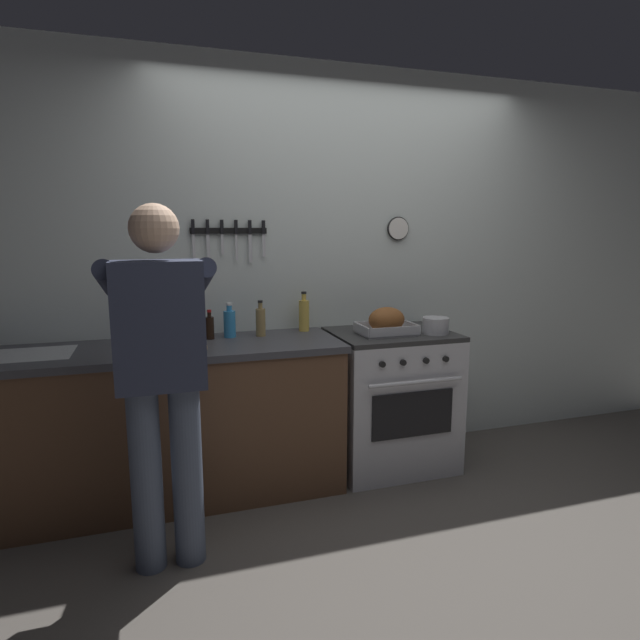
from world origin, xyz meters
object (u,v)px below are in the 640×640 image
object	(u,v)px
person_cook	(161,366)
bottle_cooking_oil	(304,315)
saucepan	(435,326)
bottle_wine_red	(170,320)
cutting_board	(173,346)
bottle_soy_sauce	(210,327)
roasting_pan	(387,322)
bottle_vinegar	(261,321)
stove	(390,399)
bottle_dish_soap	(230,323)

from	to	relation	value
person_cook	bottle_cooking_oil	world-z (taller)	person_cook
saucepan	bottle_wine_red	world-z (taller)	bottle_wine_red
person_cook	bottle_cooking_oil	xyz separation A→B (m)	(0.91, 0.85, 0.06)
cutting_board	bottle_soy_sauce	world-z (taller)	bottle_soy_sauce
roasting_pan	bottle_vinegar	distance (m)	0.79
cutting_board	bottle_vinegar	bearing A→B (deg)	17.11
person_cook	bottle_cooking_oil	size ratio (longest dim) A/B	6.44
bottle_soy_sauce	stove	bearing A→B (deg)	-6.49
person_cook	bottle_soy_sauce	world-z (taller)	person_cook
saucepan	bottle_cooking_oil	world-z (taller)	bottle_cooking_oil
bottle_wine_red	bottle_soy_sauce	bearing A→B (deg)	9.85
bottle_soy_sauce	cutting_board	bearing A→B (deg)	-143.50
person_cook	bottle_vinegar	distance (m)	0.98
person_cook	bottle_dish_soap	world-z (taller)	person_cook
cutting_board	bottle_soy_sauce	distance (m)	0.29
cutting_board	bottle_dish_soap	bearing A→B (deg)	28.35
bottle_dish_soap	bottle_vinegar	bearing A→B (deg)	-6.85
person_cook	bottle_cooking_oil	bearing A→B (deg)	-40.69
person_cook	bottle_wine_red	xyz separation A→B (m)	(0.07, 0.74, 0.08)
bottle_vinegar	bottle_wine_red	xyz separation A→B (m)	(-0.54, -0.04, 0.04)
saucepan	roasting_pan	bearing A→B (deg)	165.74
roasting_pan	bottle_vinegar	size ratio (longest dim) A/B	1.58
roasting_pan	saucepan	world-z (taller)	roasting_pan
saucepan	cutting_board	world-z (taller)	saucepan
saucepan	bottle_soy_sauce	world-z (taller)	bottle_soy_sauce
person_cook	cutting_board	world-z (taller)	person_cook
roasting_pan	bottle_cooking_oil	bearing A→B (deg)	150.60
bottle_cooking_oil	stove	bearing A→B (deg)	-21.31
person_cook	bottle_soy_sauce	bearing A→B (deg)	-14.73
bottle_soy_sauce	bottle_wine_red	size ratio (longest dim) A/B	0.56
roasting_pan	cutting_board	distance (m)	1.30
saucepan	bottle_vinegar	xyz separation A→B (m)	(-1.07, 0.26, 0.04)
saucepan	bottle_cooking_oil	size ratio (longest dim) A/B	0.65
bottle_soy_sauce	bottle_wine_red	bearing A→B (deg)	-170.15
bottle_vinegar	bottle_cooking_oil	xyz separation A→B (m)	(0.30, 0.08, 0.02)
roasting_pan	bottle_cooking_oil	distance (m)	0.53
bottle_vinegar	bottle_soy_sauce	size ratio (longest dim) A/B	1.25
stove	person_cook	distance (m)	1.65
stove	bottle_dish_soap	distance (m)	1.16
person_cook	saucepan	bearing A→B (deg)	-66.94
stove	roasting_pan	distance (m)	0.53
stove	saucepan	size ratio (longest dim) A/B	5.41
stove	bottle_soy_sauce	distance (m)	1.26
cutting_board	bottle_cooking_oil	world-z (taller)	bottle_cooking_oil
bottle_soy_sauce	bottle_cooking_oil	bearing A→B (deg)	7.18
stove	bottle_wine_red	xyz separation A→B (m)	(-1.37, 0.09, 0.58)
bottle_dish_soap	bottle_cooking_oil	bearing A→B (deg)	6.51
saucepan	cutting_board	bearing A→B (deg)	176.56
person_cook	bottle_dish_soap	xyz separation A→B (m)	(0.42, 0.80, 0.04)
bottle_dish_soap	bottle_cooking_oil	xyz separation A→B (m)	(0.49, 0.06, 0.02)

